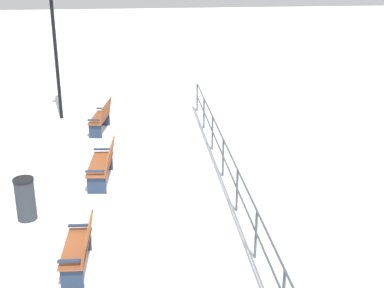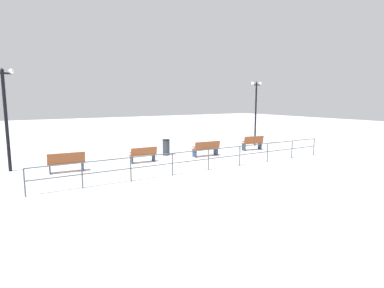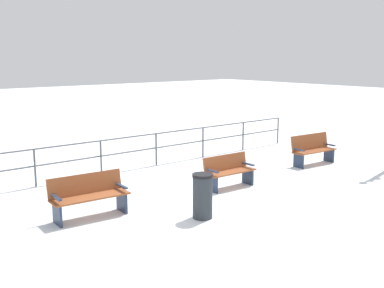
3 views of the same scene
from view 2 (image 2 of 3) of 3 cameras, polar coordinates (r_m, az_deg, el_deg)
name	(u,v)px [view 2 (image 2 of 3)]	position (r m, az deg, el deg)	size (l,w,h in m)	color
ground_plane	(176,159)	(17.29, -2.95, -2.78)	(80.00, 80.00, 0.00)	white
bench_nearest	(253,143)	(20.57, 11.00, 0.22)	(0.71, 1.49, 0.93)	brown
bench_second	(206,148)	(18.04, 2.58, -0.80)	(0.67, 1.66, 0.89)	brown
bench_third	(143,154)	(16.46, -8.90, -1.89)	(0.54, 1.43, 0.83)	brown
bench_fourth	(66,162)	(15.19, -21.92, -3.07)	(0.60, 1.63, 0.93)	brown
lamppost_near	(256,104)	(22.49, 11.58, 7.14)	(0.23, 0.92, 4.49)	black
lamppost_middle	(5,109)	(16.42, -30.92, 5.54)	(0.23, 0.94, 4.67)	black
waterfront_railing	(208,156)	(14.53, 3.01, -2.20)	(0.05, 15.21, 1.00)	#4C5156
trash_bin	(166,147)	(18.45, -4.74, -0.60)	(0.43, 0.43, 0.94)	#2D3338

